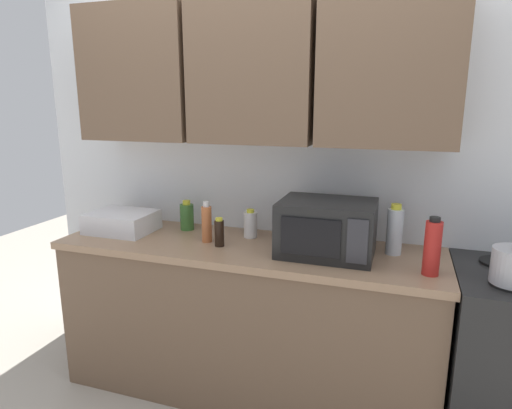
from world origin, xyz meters
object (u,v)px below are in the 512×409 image
bottle_spice_jar (207,223)px  bottle_white_jar (250,224)px  bottle_soy_dark (219,233)px  microwave (327,228)px  dish_rack (122,222)px  bottle_clear_tall (395,231)px  bottle_green_oil (187,216)px  bottle_red_sauce (432,248)px

bottle_spice_jar → bottle_white_jar: bearing=37.5°
bottle_soy_dark → bottle_spice_jar: bottle_spice_jar is taller
microwave → dish_rack: microwave is taller
bottle_clear_tall → bottle_green_oil: bearing=177.3°
microwave → bottle_soy_dark: bearing=-174.0°
bottle_white_jar → bottle_clear_tall: 0.80m
dish_rack → bottle_soy_dark: size_ratio=2.38×
microwave → bottle_red_sauce: bearing=-14.2°
bottle_red_sauce → microwave: bearing=165.8°
bottle_red_sauce → bottle_clear_tall: bearing=125.2°
dish_rack → bottle_white_jar: size_ratio=2.27×
bottle_white_jar → bottle_green_oil: 0.42m
bottle_spice_jar → bottle_soy_dark: bearing=-27.3°
dish_rack → bottle_clear_tall: bottle_clear_tall is taller
microwave → bottle_soy_dark: microwave is taller
microwave → bottle_spice_jar: 0.67m
bottle_green_oil → bottle_red_sauce: 1.42m
bottle_soy_dark → microwave: bearing=6.0°
microwave → bottle_spice_jar: size_ratio=2.07×
bottle_soy_dark → bottle_spice_jar: (-0.10, 0.05, 0.03)m
bottle_red_sauce → dish_rack: bearing=175.5°
bottle_spice_jar → microwave: bearing=0.8°
bottle_white_jar → bottle_red_sauce: bearing=-15.8°
bottle_soy_dark → bottle_red_sauce: size_ratio=0.59×
microwave → bottle_green_oil: size_ratio=2.61×
dish_rack → bottle_soy_dark: bottle_soy_dark is taller
microwave → bottle_green_oil: 0.91m
bottle_white_jar → bottle_red_sauce: bottle_red_sauce is taller
dish_rack → bottle_spice_jar: size_ratio=1.64×
dish_rack → bottle_green_oil: bearing=24.3°
bottle_spice_jar → bottle_green_oil: bearing=140.3°
bottle_clear_tall → microwave: bearing=-161.1°
bottle_clear_tall → bottle_red_sauce: 0.29m
bottle_spice_jar → bottle_clear_tall: bottle_clear_tall is taller
dish_rack → bottle_green_oil: (0.36, 0.16, 0.02)m
microwave → dish_rack: size_ratio=1.26×
bottle_white_jar → bottle_red_sauce: 1.01m
bottle_soy_dark → bottle_white_jar: 0.23m
microwave → bottle_red_sauce: 0.52m
bottle_soy_dark → bottle_green_oil: bottle_green_oil is taller
dish_rack → bottle_spice_jar: bearing=-1.9°
microwave → bottle_white_jar: size_ratio=2.87×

